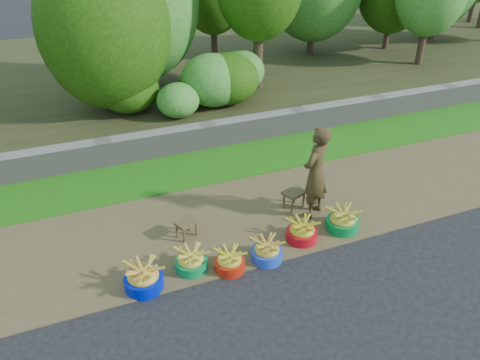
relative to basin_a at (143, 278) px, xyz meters
name	(u,v)px	position (x,y,z in m)	size (l,w,h in m)	color
ground_plane	(295,258)	(2.25, -0.22, -0.18)	(120.00, 120.00, 0.00)	black
dirt_shoulder	(261,214)	(2.25, 1.03, -0.17)	(80.00, 2.50, 0.02)	brown
grass_verge	(221,163)	(2.25, 3.03, -0.16)	(80.00, 1.50, 0.04)	#216F12
retaining_wall	(208,136)	(2.25, 3.88, 0.09)	(80.00, 0.35, 0.55)	gray
earth_bank	(156,73)	(2.25, 8.78, 0.07)	(80.00, 10.00, 0.50)	#33361A
basin_a	(143,278)	(0.00, 0.00, 0.00)	(0.55, 0.55, 0.41)	#0015C2
basin_b	(191,261)	(0.72, 0.12, -0.02)	(0.48, 0.48, 0.36)	#097B3E
basin_c	(230,261)	(1.24, -0.09, -0.03)	(0.45, 0.45, 0.34)	#B81D0A
basin_d	(267,251)	(1.84, -0.09, -0.02)	(0.48, 0.48, 0.36)	blue
basin_e	(302,231)	(2.55, 0.14, -0.01)	(0.50, 0.50, 0.37)	#B50B15
basin_f	(343,221)	(3.30, 0.14, 0.00)	(0.54, 0.54, 0.40)	#067B34
stool_left	(186,224)	(0.88, 0.89, 0.07)	(0.41, 0.37, 0.29)	#4F4325
stool_right	(294,195)	(2.85, 0.99, 0.10)	(0.46, 0.41, 0.34)	#4F4325
vendor_woman	(316,173)	(3.07, 0.70, 0.65)	(0.59, 0.39, 1.63)	black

